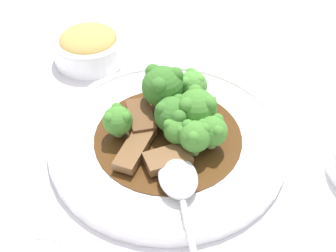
{
  "coord_description": "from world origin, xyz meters",
  "views": [
    {
      "loc": [
        -0.34,
        -0.23,
        0.43
      ],
      "look_at": [
        0.0,
        0.0,
        0.03
      ],
      "focal_mm": 50.0,
      "sensor_mm": 36.0,
      "label": 1
    }
  ],
  "objects_px": {
    "main_plate": "(168,140)",
    "beef_strip_0": "(143,115)",
    "beef_strip_3": "(168,159)",
    "broccoli_floret_1": "(197,108)",
    "serving_spoon": "(181,191)",
    "broccoli_floret_7": "(192,85)",
    "beef_strip_2": "(135,147)",
    "beef_strip_1": "(202,111)",
    "broccoli_floret_5": "(195,136)",
    "broccoli_floret_6": "(212,131)",
    "broccoli_floret_2": "(163,86)",
    "broccoli_floret_3": "(175,115)",
    "broccoli_floret_4": "(118,120)",
    "broccoli_floret_0": "(177,130)",
    "side_bowl_appetizer": "(89,46)"
  },
  "relations": [
    {
      "from": "main_plate",
      "to": "beef_strip_0",
      "type": "bearing_deg",
      "value": 83.35
    },
    {
      "from": "beef_strip_3",
      "to": "broccoli_floret_1",
      "type": "xyz_separation_m",
      "value": [
        0.07,
        0.0,
        0.03
      ]
    },
    {
      "from": "serving_spoon",
      "to": "broccoli_floret_7",
      "type": "bearing_deg",
      "value": 27.71
    },
    {
      "from": "beef_strip_2",
      "to": "serving_spoon",
      "type": "relative_size",
      "value": 0.42
    },
    {
      "from": "beef_strip_1",
      "to": "beef_strip_2",
      "type": "height_order",
      "value": "beef_strip_1"
    },
    {
      "from": "beef_strip_0",
      "to": "broccoli_floret_5",
      "type": "xyz_separation_m",
      "value": [
        -0.01,
        -0.08,
        0.02
      ]
    },
    {
      "from": "beef_strip_2",
      "to": "broccoli_floret_6",
      "type": "height_order",
      "value": "broccoli_floret_6"
    },
    {
      "from": "main_plate",
      "to": "beef_strip_2",
      "type": "relative_size",
      "value": 3.77
    },
    {
      "from": "broccoli_floret_1",
      "to": "broccoli_floret_5",
      "type": "relative_size",
      "value": 1.25
    },
    {
      "from": "broccoli_floret_7",
      "to": "broccoli_floret_6",
      "type": "bearing_deg",
      "value": -131.15
    },
    {
      "from": "beef_strip_1",
      "to": "broccoli_floret_2",
      "type": "xyz_separation_m",
      "value": [
        -0.02,
        0.05,
        0.03
      ]
    },
    {
      "from": "broccoli_floret_5",
      "to": "serving_spoon",
      "type": "height_order",
      "value": "broccoli_floret_5"
    },
    {
      "from": "broccoli_floret_3",
      "to": "broccoli_floret_7",
      "type": "relative_size",
      "value": 0.99
    },
    {
      "from": "beef_strip_1",
      "to": "broccoli_floret_4",
      "type": "xyz_separation_m",
      "value": [
        -0.09,
        0.07,
        0.02
      ]
    },
    {
      "from": "broccoli_floret_1",
      "to": "beef_strip_0",
      "type": "bearing_deg",
      "value": 111.27
    },
    {
      "from": "broccoli_floret_0",
      "to": "broccoli_floret_1",
      "type": "height_order",
      "value": "broccoli_floret_1"
    },
    {
      "from": "broccoli_floret_3",
      "to": "broccoli_floret_6",
      "type": "bearing_deg",
      "value": -85.8
    },
    {
      "from": "beef_strip_3",
      "to": "broccoli_floret_0",
      "type": "relative_size",
      "value": 1.56
    },
    {
      "from": "broccoli_floret_3",
      "to": "broccoli_floret_5",
      "type": "height_order",
      "value": "broccoli_floret_3"
    },
    {
      "from": "beef_strip_2",
      "to": "broccoli_floret_7",
      "type": "distance_m",
      "value": 0.12
    },
    {
      "from": "broccoli_floret_1",
      "to": "broccoli_floret_3",
      "type": "xyz_separation_m",
      "value": [
        -0.02,
        0.02,
        -0.01
      ]
    },
    {
      "from": "beef_strip_0",
      "to": "side_bowl_appetizer",
      "type": "bearing_deg",
      "value": 63.5
    },
    {
      "from": "broccoli_floret_3",
      "to": "broccoli_floret_1",
      "type": "bearing_deg",
      "value": -42.75
    },
    {
      "from": "broccoli_floret_4",
      "to": "beef_strip_1",
      "type": "bearing_deg",
      "value": -37.13
    },
    {
      "from": "beef_strip_2",
      "to": "side_bowl_appetizer",
      "type": "relative_size",
      "value": 0.73
    },
    {
      "from": "beef_strip_0",
      "to": "broccoli_floret_2",
      "type": "xyz_separation_m",
      "value": [
        0.03,
        -0.01,
        0.03
      ]
    },
    {
      "from": "broccoli_floret_4",
      "to": "broccoli_floret_7",
      "type": "height_order",
      "value": "broccoli_floret_7"
    },
    {
      "from": "beef_strip_3",
      "to": "broccoli_floret_3",
      "type": "height_order",
      "value": "broccoli_floret_3"
    },
    {
      "from": "beef_strip_2",
      "to": "beef_strip_3",
      "type": "bearing_deg",
      "value": -81.68
    },
    {
      "from": "main_plate",
      "to": "broccoli_floret_7",
      "type": "relative_size",
      "value": 6.08
    },
    {
      "from": "beef_strip_0",
      "to": "beef_strip_2",
      "type": "relative_size",
      "value": 0.8
    },
    {
      "from": "main_plate",
      "to": "broccoli_floret_6",
      "type": "height_order",
      "value": "broccoli_floret_6"
    },
    {
      "from": "serving_spoon",
      "to": "broccoli_floret_1",
      "type": "bearing_deg",
      "value": 23.02
    },
    {
      "from": "beef_strip_2",
      "to": "broccoli_floret_4",
      "type": "distance_m",
      "value": 0.04
    },
    {
      "from": "main_plate",
      "to": "beef_strip_3",
      "type": "xyz_separation_m",
      "value": [
        -0.04,
        -0.03,
        0.01
      ]
    },
    {
      "from": "broccoli_floret_4",
      "to": "serving_spoon",
      "type": "distance_m",
      "value": 0.12
    },
    {
      "from": "main_plate",
      "to": "broccoli_floret_5",
      "type": "xyz_separation_m",
      "value": [
        -0.01,
        -0.04,
        0.04
      ]
    },
    {
      "from": "broccoli_floret_1",
      "to": "broccoli_floret_4",
      "type": "height_order",
      "value": "broccoli_floret_1"
    },
    {
      "from": "broccoli_floret_2",
      "to": "serving_spoon",
      "type": "distance_m",
      "value": 0.15
    },
    {
      "from": "beef_strip_1",
      "to": "beef_strip_3",
      "type": "relative_size",
      "value": 0.85
    },
    {
      "from": "broccoli_floret_7",
      "to": "broccoli_floret_4",
      "type": "bearing_deg",
      "value": 156.74
    },
    {
      "from": "broccoli_floret_2",
      "to": "broccoli_floret_4",
      "type": "xyz_separation_m",
      "value": [
        -0.07,
        0.02,
        -0.01
      ]
    },
    {
      "from": "main_plate",
      "to": "beef_strip_0",
      "type": "relative_size",
      "value": 4.7
    },
    {
      "from": "beef_strip_2",
      "to": "broccoli_floret_1",
      "type": "distance_m",
      "value": 0.09
    },
    {
      "from": "beef_strip_0",
      "to": "serving_spoon",
      "type": "xyz_separation_m",
      "value": [
        -0.07,
        -0.11,
        -0.0
      ]
    },
    {
      "from": "broccoli_floret_0",
      "to": "broccoli_floret_5",
      "type": "xyz_separation_m",
      "value": [
        -0.0,
        -0.02,
        0.0
      ]
    },
    {
      "from": "broccoli_floret_0",
      "to": "broccoli_floret_7",
      "type": "height_order",
      "value": "broccoli_floret_7"
    },
    {
      "from": "side_bowl_appetizer",
      "to": "broccoli_floret_3",
      "type": "bearing_deg",
      "value": -110.04
    },
    {
      "from": "broccoli_floret_0",
      "to": "broccoli_floret_4",
      "type": "height_order",
      "value": "broccoli_floret_4"
    },
    {
      "from": "beef_strip_1",
      "to": "serving_spoon",
      "type": "xyz_separation_m",
      "value": [
        -0.12,
        -0.05,
        -0.0
      ]
    }
  ]
}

